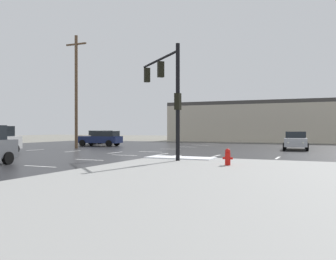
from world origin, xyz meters
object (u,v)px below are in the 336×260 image
at_px(sedan_navy, 101,138).
at_px(sedan_tan, 98,137).
at_px(utility_pole_far, 76,90).
at_px(traffic_signal_mast, 167,86).
at_px(fire_hydrant, 228,157).
at_px(sedan_silver, 296,140).

bearing_deg(sedan_navy, sedan_tan, -57.41).
bearing_deg(utility_pole_far, traffic_signal_mast, -32.08).
distance_m(fire_hydrant, sedan_tan, 28.47).
distance_m(traffic_signal_mast, utility_pole_far, 15.17).
relative_size(sedan_silver, utility_pole_far, 0.44).
relative_size(traffic_signal_mast, utility_pole_far, 0.61).
bearing_deg(traffic_signal_mast, fire_hydrant, -165.44).
relative_size(fire_hydrant, sedan_silver, 0.17).
height_order(traffic_signal_mast, sedan_navy, traffic_signal_mast).
bearing_deg(utility_pole_far, fire_hydrant, -31.36).
distance_m(sedan_tan, sedan_silver, 22.77).
bearing_deg(sedan_tan, traffic_signal_mast, 49.28).
xyz_separation_m(traffic_signal_mast, sedan_silver, (5.94, 14.22, -3.52)).
bearing_deg(sedan_navy, utility_pole_far, 89.12).
bearing_deg(sedan_navy, fire_hydrant, 133.62).
xyz_separation_m(sedan_navy, utility_pole_far, (0.39, -4.60, 4.60)).
distance_m(fire_hydrant, utility_pole_far, 20.55).
relative_size(traffic_signal_mast, sedan_tan, 1.36).
bearing_deg(sedan_silver, sedan_navy, -89.81).
xyz_separation_m(fire_hydrant, sedan_silver, (1.73, 16.56, 0.32)).
xyz_separation_m(sedan_tan, utility_pole_far, (3.84, -8.97, 4.60)).
distance_m(traffic_signal_mast, sedan_navy, 18.62).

